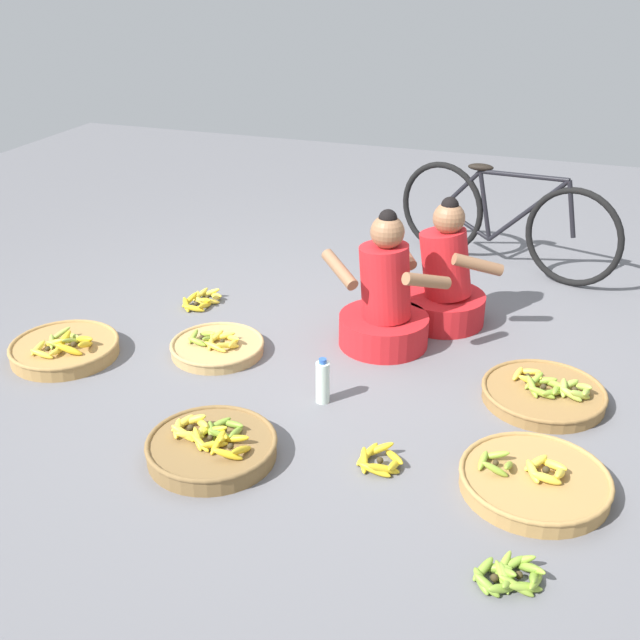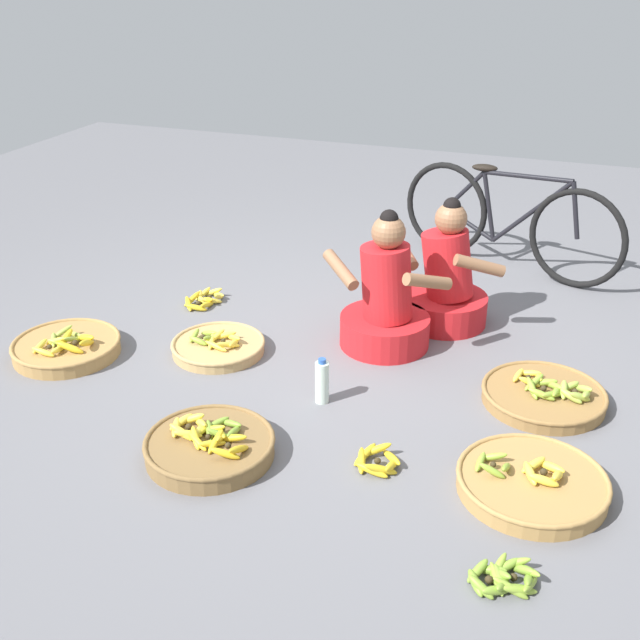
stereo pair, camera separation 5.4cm
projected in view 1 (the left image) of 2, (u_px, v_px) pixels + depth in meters
The scene contains 13 objects.
ground_plane at pixel (332, 361), 4.36m from camera, with size 10.00×10.00×0.00m, color slate.
vendor_woman_front at pixel (384, 303), 4.43m from camera, with size 0.76×0.52×0.82m.
vendor_woman_behind at pixel (444, 283), 4.71m from camera, with size 0.74×0.52×0.80m.
bicycle_leaning at pixel (504, 219), 5.47m from camera, with size 1.62×0.63×0.73m.
banana_basket_back_center at pixel (534, 480), 3.32m from camera, with size 0.65×0.65×0.15m.
banana_basket_front_left at pixel (212, 446), 3.53m from camera, with size 0.60×0.60×0.16m.
banana_basket_mid_left at pixel (544, 393), 3.97m from camera, with size 0.63×0.63×0.14m.
banana_basket_back_left at pixel (65, 348), 4.39m from camera, with size 0.61×0.61×0.16m.
banana_basket_back_right at pixel (217, 347), 4.43m from camera, with size 0.54×0.54×0.13m.
loose_bananas_near_bicycle at pixel (202, 300), 5.03m from camera, with size 0.24×0.33×0.09m.
loose_bananas_front_right at pixel (510, 576), 2.85m from camera, with size 0.28×0.24×0.09m.
loose_bananas_mid_right at pixel (379, 460), 3.48m from camera, with size 0.23×0.24×0.09m.
water_bottle at pixel (323, 382), 3.93m from camera, with size 0.07×0.07×0.25m.
Camera 1 is at (1.20, -3.62, 2.12)m, focal length 43.63 mm.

